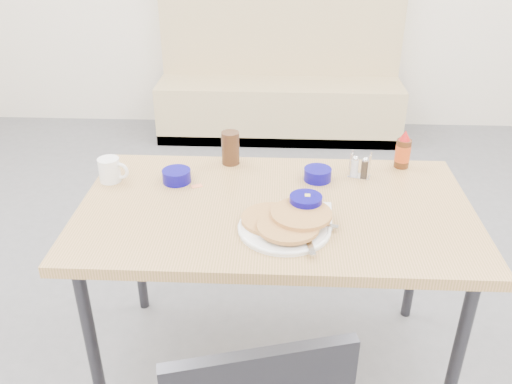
{
  "coord_description": "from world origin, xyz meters",
  "views": [
    {
      "loc": [
        0.01,
        -1.42,
        1.73
      ],
      "look_at": [
        -0.07,
        0.24,
        0.82
      ],
      "focal_mm": 38.0,
      "sensor_mm": 36.0,
      "label": 1
    }
  ],
  "objects_px": {
    "dining_table": "(275,220)",
    "grits_setting": "(306,207)",
    "booth_bench": "(280,91)",
    "butter_bowl": "(318,174)",
    "syrup_bottle": "(403,151)",
    "pancake_plate": "(286,224)",
    "amber_tumbler": "(230,148)",
    "coffee_mug": "(110,170)",
    "condiment_caddy": "(360,168)",
    "creamer_bowl": "(177,176)"
  },
  "relations": [
    {
      "from": "syrup_bottle",
      "to": "creamer_bowl",
      "type": "bearing_deg",
      "value": -168.94
    },
    {
      "from": "pancake_plate",
      "to": "amber_tumbler",
      "type": "relative_size",
      "value": 2.33
    },
    {
      "from": "dining_table",
      "to": "butter_bowl",
      "type": "distance_m",
      "value": 0.28
    },
    {
      "from": "grits_setting",
      "to": "creamer_bowl",
      "type": "relative_size",
      "value": 1.86
    },
    {
      "from": "pancake_plate",
      "to": "coffee_mug",
      "type": "xyz_separation_m",
      "value": [
        -0.67,
        0.32,
        0.03
      ]
    },
    {
      "from": "pancake_plate",
      "to": "grits_setting",
      "type": "relative_size",
      "value": 1.57
    },
    {
      "from": "dining_table",
      "to": "amber_tumbler",
      "type": "bearing_deg",
      "value": 119.12
    },
    {
      "from": "coffee_mug",
      "to": "butter_bowl",
      "type": "bearing_deg",
      "value": 3.29
    },
    {
      "from": "creamer_bowl",
      "to": "amber_tumbler",
      "type": "height_order",
      "value": "amber_tumbler"
    },
    {
      "from": "coffee_mug",
      "to": "grits_setting",
      "type": "height_order",
      "value": "coffee_mug"
    },
    {
      "from": "condiment_caddy",
      "to": "amber_tumbler",
      "type": "bearing_deg",
      "value": -174.42
    },
    {
      "from": "booth_bench",
      "to": "grits_setting",
      "type": "xyz_separation_m",
      "value": [
        0.1,
        -2.6,
        0.44
      ]
    },
    {
      "from": "dining_table",
      "to": "grits_setting",
      "type": "xyz_separation_m",
      "value": [
        0.1,
        -0.06,
        0.09
      ]
    },
    {
      "from": "butter_bowl",
      "to": "syrup_bottle",
      "type": "height_order",
      "value": "syrup_bottle"
    },
    {
      "from": "butter_bowl",
      "to": "condiment_caddy",
      "type": "bearing_deg",
      "value": 12.35
    },
    {
      "from": "dining_table",
      "to": "coffee_mug",
      "type": "distance_m",
      "value": 0.67
    },
    {
      "from": "booth_bench",
      "to": "dining_table",
      "type": "relative_size",
      "value": 1.36
    },
    {
      "from": "booth_bench",
      "to": "amber_tumbler",
      "type": "xyz_separation_m",
      "value": [
        -0.19,
        -2.19,
        0.48
      ]
    },
    {
      "from": "booth_bench",
      "to": "condiment_caddy",
      "type": "bearing_deg",
      "value": -81.94
    },
    {
      "from": "booth_bench",
      "to": "creamer_bowl",
      "type": "xyz_separation_m",
      "value": [
        -0.38,
        -2.37,
        0.43
      ]
    },
    {
      "from": "grits_setting",
      "to": "condiment_caddy",
      "type": "distance_m",
      "value": 0.38
    },
    {
      "from": "amber_tumbler",
      "to": "booth_bench",
      "type": "bearing_deg",
      "value": 85.07
    },
    {
      "from": "pancake_plate",
      "to": "butter_bowl",
      "type": "xyz_separation_m",
      "value": [
        0.12,
        0.36,
        0.0
      ]
    },
    {
      "from": "amber_tumbler",
      "to": "pancake_plate",
      "type": "bearing_deg",
      "value": -65.48
    },
    {
      "from": "pancake_plate",
      "to": "condiment_caddy",
      "type": "relative_size",
      "value": 3.12
    },
    {
      "from": "booth_bench",
      "to": "grits_setting",
      "type": "bearing_deg",
      "value": -87.7
    },
    {
      "from": "grits_setting",
      "to": "condiment_caddy",
      "type": "xyz_separation_m",
      "value": [
        0.22,
        0.31,
        0.0
      ]
    },
    {
      "from": "pancake_plate",
      "to": "syrup_bottle",
      "type": "xyz_separation_m",
      "value": [
        0.47,
        0.5,
        0.05
      ]
    },
    {
      "from": "butter_bowl",
      "to": "syrup_bottle",
      "type": "bearing_deg",
      "value": 20.97
    },
    {
      "from": "grits_setting",
      "to": "butter_bowl",
      "type": "distance_m",
      "value": 0.28
    },
    {
      "from": "pancake_plate",
      "to": "creamer_bowl",
      "type": "distance_m",
      "value": 0.53
    },
    {
      "from": "condiment_caddy",
      "to": "booth_bench",
      "type": "bearing_deg",
      "value": 114.3
    },
    {
      "from": "coffee_mug",
      "to": "creamer_bowl",
      "type": "xyz_separation_m",
      "value": [
        0.25,
        0.0,
        -0.02
      ]
    },
    {
      "from": "grits_setting",
      "to": "butter_bowl",
      "type": "relative_size",
      "value": 1.91
    },
    {
      "from": "coffee_mug",
      "to": "condiment_caddy",
      "type": "distance_m",
      "value": 0.96
    },
    {
      "from": "dining_table",
      "to": "butter_bowl",
      "type": "height_order",
      "value": "butter_bowl"
    },
    {
      "from": "butter_bowl",
      "to": "syrup_bottle",
      "type": "relative_size",
      "value": 0.67
    },
    {
      "from": "coffee_mug",
      "to": "syrup_bottle",
      "type": "height_order",
      "value": "syrup_bottle"
    },
    {
      "from": "pancake_plate",
      "to": "creamer_bowl",
      "type": "xyz_separation_m",
      "value": [
        -0.42,
        0.32,
        0.0
      ]
    },
    {
      "from": "pancake_plate",
      "to": "creamer_bowl",
      "type": "bearing_deg",
      "value": 142.51
    },
    {
      "from": "pancake_plate",
      "to": "grits_setting",
      "type": "xyz_separation_m",
      "value": [
        0.07,
        0.09,
        0.01
      ]
    },
    {
      "from": "grits_setting",
      "to": "syrup_bottle",
      "type": "bearing_deg",
      "value": 44.98
    },
    {
      "from": "booth_bench",
      "to": "amber_tumbler",
      "type": "bearing_deg",
      "value": -94.93
    },
    {
      "from": "dining_table",
      "to": "grits_setting",
      "type": "distance_m",
      "value": 0.15
    },
    {
      "from": "pancake_plate",
      "to": "amber_tumbler",
      "type": "distance_m",
      "value": 0.55
    },
    {
      "from": "booth_bench",
      "to": "butter_bowl",
      "type": "bearing_deg",
      "value": -86.07
    },
    {
      "from": "coffee_mug",
      "to": "butter_bowl",
      "type": "relative_size",
      "value": 1.13
    },
    {
      "from": "dining_table",
      "to": "creamer_bowl",
      "type": "xyz_separation_m",
      "value": [
        -0.38,
        0.17,
        0.09
      ]
    },
    {
      "from": "pancake_plate",
      "to": "coffee_mug",
      "type": "distance_m",
      "value": 0.74
    },
    {
      "from": "coffee_mug",
      "to": "pancake_plate",
      "type": "bearing_deg",
      "value": -25.22
    }
  ]
}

